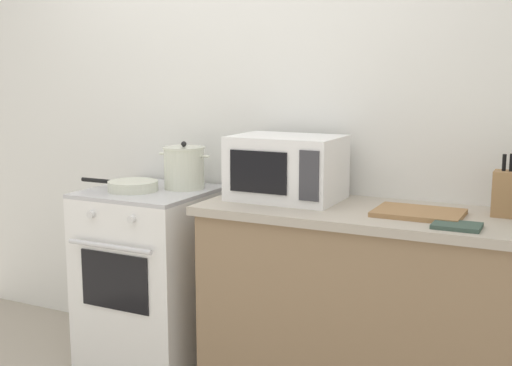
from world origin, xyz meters
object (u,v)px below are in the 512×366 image
stock_pot (184,168)px  microwave (287,168)px  knife_block (509,193)px  oven_mitt (457,226)px  frying_pan (132,186)px  cutting_board (419,213)px  stove (152,276)px

stock_pot → microwave: 0.59m
knife_block → oven_mitt: (-0.16, -0.30, -0.09)m
frying_pan → microwave: microwave is taller
frying_pan → knife_block: 1.78m
microwave → knife_block: bearing=3.6°
cutting_board → stove: bearing=-180.0°
microwave → frying_pan: bearing=-170.0°
stock_pot → frying_pan: bearing=-140.0°
stock_pot → cutting_board: 1.24m
stock_pot → frying_pan: stock_pot is taller
microwave → knife_block: 0.98m
stove → cutting_board: cutting_board is taller
frying_pan → cutting_board: bearing=2.5°
stove → knife_block: knife_block is taller
stove → oven_mitt: (1.55, -0.16, 0.47)m
stock_pot → frying_pan: 0.28m
frying_pan → oven_mitt: (1.61, -0.10, -0.02)m
knife_block → oven_mitt: knife_block is taller
cutting_board → oven_mitt: (0.18, -0.16, -0.00)m
microwave → stock_pot: bearing=176.9°
microwave → knife_block: size_ratio=1.85×
frying_pan → cutting_board: frying_pan is taller
frying_pan → stock_pot: bearing=40.0°
stove → frying_pan: size_ratio=2.03×
stock_pot → knife_block: (1.56, 0.03, -0.01)m
stock_pot → cutting_board: stock_pot is taller
stove → microwave: size_ratio=1.84×
stock_pot → knife_block: 1.56m
frying_pan → microwave: bearing=10.0°
cutting_board → knife_block: bearing=22.5°
stove → frying_pan: 0.49m
knife_block → microwave: bearing=-176.4°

